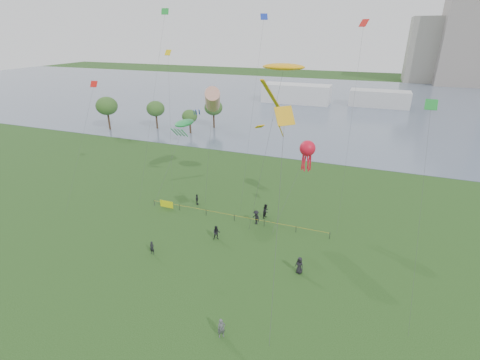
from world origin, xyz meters
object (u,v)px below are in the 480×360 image
(fence, at_px, (192,209))
(kite_octopus, at_px, (307,149))
(kite_stingray, at_px, (283,68))
(kite_flyer, at_px, (221,328))

(fence, xyz_separation_m, kite_octopus, (13.84, 5.45, 8.30))
(fence, relative_size, kite_stingray, 1.25)
(kite_flyer, relative_size, kite_stingray, 0.09)
(fence, xyz_separation_m, kite_stingray, (11.25, 1.40, 18.26))
(fence, height_order, kite_stingray, kite_stingray)
(fence, relative_size, kite_flyer, 13.79)
(kite_stingray, bearing_deg, kite_octopus, 41.89)
(kite_octopus, bearing_deg, kite_stingray, -134.39)
(kite_flyer, height_order, kite_stingray, kite_stingray)
(kite_flyer, xyz_separation_m, kite_stingray, (-0.65, 18.86, 17.95))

